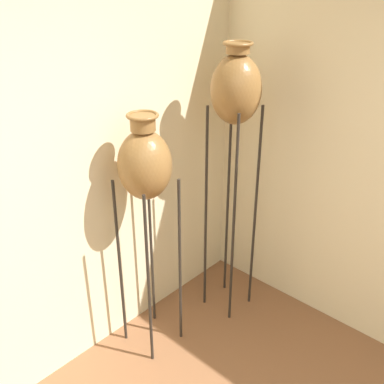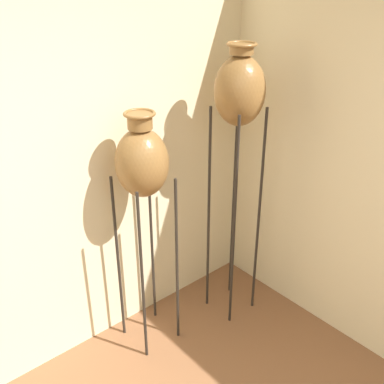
{
  "view_description": "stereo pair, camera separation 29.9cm",
  "coord_description": "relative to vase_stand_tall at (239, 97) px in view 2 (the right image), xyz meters",
  "views": [
    {
      "loc": [
        -0.55,
        0.02,
        2.44
      ],
      "look_at": [
        1.42,
        1.84,
        1.1
      ],
      "focal_mm": 42.0,
      "sensor_mm": 36.0,
      "label": 1
    },
    {
      "loc": [
        -0.33,
        -0.19,
        2.44
      ],
      "look_at": [
        1.42,
        1.84,
        1.1
      ],
      "focal_mm": 42.0,
      "sensor_mm": 36.0,
      "label": 2
    }
  ],
  "objects": [
    {
      "name": "vase_stand_medium",
      "position": [
        -0.67,
        0.15,
        -0.34
      ],
      "size": [
        0.33,
        0.33,
        1.7
      ],
      "color": "#28231E",
      "rests_on": "ground_plane"
    },
    {
      "name": "vase_stand_tall",
      "position": [
        0.0,
        0.0,
        0.0
      ],
      "size": [
        0.33,
        0.33,
        2.03
      ],
      "color": "#28231E",
      "rests_on": "ground_plane"
    }
  ]
}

